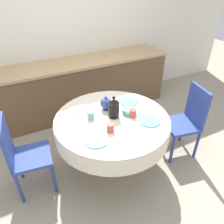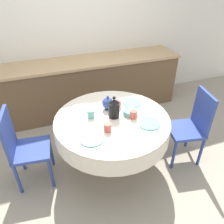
# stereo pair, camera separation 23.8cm
# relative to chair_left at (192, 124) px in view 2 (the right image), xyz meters

# --- Properties ---
(ground_plane) EXTENTS (12.00, 12.00, 0.00)m
(ground_plane) POSITION_rel_chair_left_xyz_m (-0.98, 0.18, -0.53)
(ground_plane) COLOR #9E937F
(wall_back) EXTENTS (7.00, 0.05, 2.60)m
(wall_back) POSITION_rel_chair_left_xyz_m (-0.98, 1.93, 0.77)
(wall_back) COLOR silver
(wall_back) RESTS_ON ground_plane
(kitchen_counter) EXTENTS (3.24, 0.64, 0.90)m
(kitchen_counter) POSITION_rel_chair_left_xyz_m (-0.98, 1.60, -0.08)
(kitchen_counter) COLOR brown
(kitchen_counter) RESTS_ON ground_plane
(dining_table) EXTENTS (1.30, 1.30, 0.73)m
(dining_table) POSITION_rel_chair_left_xyz_m (-0.98, 0.18, 0.08)
(dining_table) COLOR tan
(dining_table) RESTS_ON ground_plane
(chair_left) EXTENTS (0.47, 0.47, 0.95)m
(chair_left) POSITION_rel_chair_left_xyz_m (0.00, 0.00, 0.00)
(chair_left) COLOR #2D428E
(chair_left) RESTS_ON ground_plane
(chair_right) EXTENTS (0.44, 0.44, 0.95)m
(chair_right) POSITION_rel_chair_left_xyz_m (-1.96, 0.29, 0.00)
(chair_right) COLOR #2D428E
(chair_right) RESTS_ON ground_plane
(plate_near_left) EXTENTS (0.24, 0.24, 0.01)m
(plate_near_left) POSITION_rel_chair_left_xyz_m (-1.28, -0.09, 0.21)
(plate_near_left) COLOR #60BCB7
(plate_near_left) RESTS_ON dining_table
(cup_near_left) EXTENTS (0.08, 0.08, 0.09)m
(cup_near_left) POSITION_rel_chair_left_xyz_m (-1.10, -0.02, 0.25)
(cup_near_left) COLOR #CC4C3D
(cup_near_left) RESTS_ON dining_table
(plate_near_right) EXTENTS (0.24, 0.24, 0.01)m
(plate_near_right) POSITION_rel_chair_left_xyz_m (-0.64, -0.05, 0.21)
(plate_near_right) COLOR #60BCB7
(plate_near_right) RESTS_ON dining_table
(cup_near_right) EXTENTS (0.08, 0.08, 0.09)m
(cup_near_right) POSITION_rel_chair_left_xyz_m (-0.75, 0.11, 0.25)
(cup_near_right) COLOR #CC4C3D
(cup_near_right) RESTS_ON dining_table
(plate_far_left) EXTENTS (0.24, 0.24, 0.01)m
(plate_far_left) POSITION_rel_chair_left_xyz_m (-1.25, 0.48, 0.21)
(plate_far_left) COLOR white
(plate_far_left) RESTS_ON dining_table
(cup_far_left) EXTENTS (0.08, 0.08, 0.09)m
(cup_far_left) POSITION_rel_chair_left_xyz_m (-1.19, 0.28, 0.25)
(cup_far_left) COLOR #5BA39E
(cup_far_left) RESTS_ON dining_table
(plate_far_right) EXTENTS (0.24, 0.24, 0.01)m
(plate_far_right) POSITION_rel_chair_left_xyz_m (-0.63, 0.41, 0.21)
(plate_far_right) COLOR #60BCB7
(plate_far_right) RESTS_ON dining_table
(cup_far_right) EXTENTS (0.08, 0.08, 0.09)m
(cup_far_right) POSITION_rel_chair_left_xyz_m (-0.84, 0.37, 0.25)
(cup_far_right) COLOR #CC4C3D
(cup_far_right) RESTS_ON dining_table
(coffee_carafe) EXTENTS (0.12, 0.12, 0.26)m
(coffee_carafe) POSITION_rel_chair_left_xyz_m (-0.95, 0.20, 0.31)
(coffee_carafe) COLOR black
(coffee_carafe) RESTS_ON dining_table
(teapot) EXTENTS (0.19, 0.14, 0.18)m
(teapot) POSITION_rel_chair_left_xyz_m (-0.96, 0.37, 0.28)
(teapot) COLOR #33478E
(teapot) RESTS_ON dining_table
(fruit_bowl) EXTENTS (0.16, 0.16, 0.06)m
(fruit_bowl) POSITION_rel_chair_left_xyz_m (-0.75, 0.19, 0.23)
(fruit_bowl) COLOR #569993
(fruit_bowl) RESTS_ON dining_table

